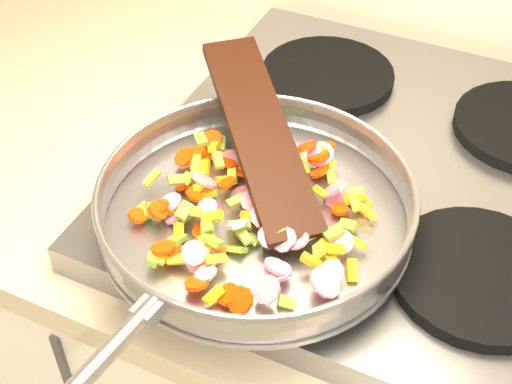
% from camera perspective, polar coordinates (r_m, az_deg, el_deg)
% --- Properties ---
extents(cooktop, '(0.60, 0.60, 0.04)m').
position_cam_1_polar(cooktop, '(0.92, 10.59, 1.23)').
color(cooktop, '#939399').
rests_on(cooktop, counter_top).
extents(grate_fl, '(0.19, 0.19, 0.02)m').
position_cam_1_polar(grate_fl, '(0.84, -1.21, -0.35)').
color(grate_fl, black).
rests_on(grate_fl, cooktop).
extents(grate_fr, '(0.19, 0.19, 0.02)m').
position_cam_1_polar(grate_fr, '(0.79, 17.48, -6.34)').
color(grate_fr, black).
rests_on(grate_fr, cooktop).
extents(grate_bl, '(0.19, 0.19, 0.02)m').
position_cam_1_polar(grate_bl, '(1.04, 5.73, 9.27)').
color(grate_bl, black).
rests_on(grate_bl, cooktop).
extents(saute_pan, '(0.38, 0.55, 0.05)m').
position_cam_1_polar(saute_pan, '(0.77, -0.09, -0.95)').
color(saute_pan, '#9E9EA5').
rests_on(saute_pan, grate_fl).
extents(vegetable_heap, '(0.26, 0.28, 0.05)m').
position_cam_1_polar(vegetable_heap, '(0.79, -0.26, -0.94)').
color(vegetable_heap, '#CA1347').
rests_on(vegetable_heap, saute_pan).
extents(wooden_spatula, '(0.24, 0.26, 0.08)m').
position_cam_1_polar(wooden_spatula, '(0.82, 0.33, 4.72)').
color(wooden_spatula, black).
rests_on(wooden_spatula, saute_pan).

